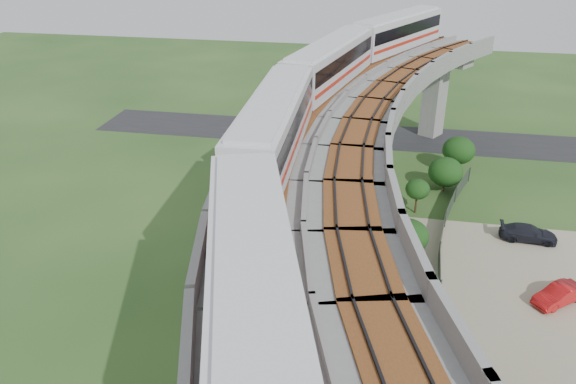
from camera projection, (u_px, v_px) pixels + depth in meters
The scene contains 14 objects.
ground at pixel (313, 284), 38.89m from camera, with size 160.00×160.00×0.00m, color #24461C.
dirt_lot at pixel (532, 327), 34.81m from camera, with size 18.00×26.00×0.04m, color gray.
asphalt_road at pixel (350, 135), 65.31m from camera, with size 60.00×8.00×0.03m, color #232326.
viaduct at pixel (379, 169), 34.24m from camera, with size 19.58×73.98×11.40m.
metro_train at pixel (335, 94), 37.32m from camera, with size 12.78×61.15×3.64m.
fence at pixel (460, 291), 36.95m from camera, with size 3.87×38.73×1.50m.
tree_0 at pixel (459, 150), 54.87m from camera, with size 3.15×3.15×3.66m.
tree_1 at pixel (446, 172), 51.20m from camera, with size 3.13×3.13×3.27m.
tree_2 at pixel (418, 189), 47.28m from camera, with size 2.04×2.04×3.12m.
tree_3 at pixel (409, 236), 40.73m from camera, with size 2.89×2.89×3.29m.
tree_4 at pixel (415, 284), 35.76m from camera, with size 3.09×3.09×3.17m.
tree_5 at pixel (442, 358), 28.96m from camera, with size 2.89×2.89×3.70m.
car_red at pixel (559, 295), 36.74m from camera, with size 1.34×3.85×1.27m, color #B31012.
car_dark at pixel (528, 233), 43.85m from camera, with size 1.76×4.32×1.25m, color black.
Camera 1 is at (4.16, -31.78, 23.01)m, focal length 35.00 mm.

